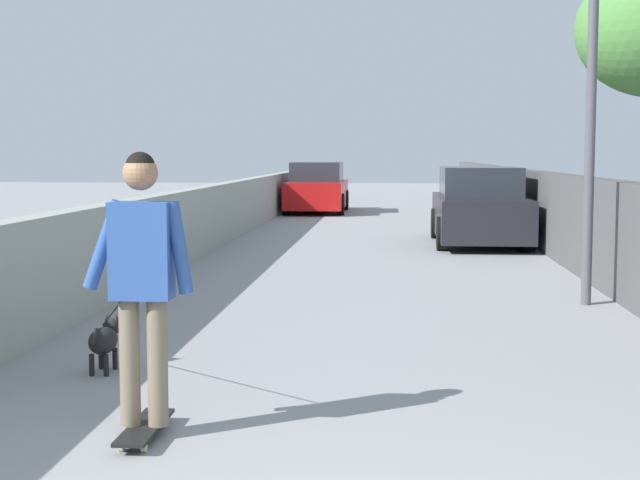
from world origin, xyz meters
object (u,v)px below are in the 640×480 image
at_px(skateboard, 145,427).
at_px(car_near, 480,209).
at_px(person_skateboarder, 142,267).
at_px(dog, 105,339).
at_px(car_far, 317,189).
at_px(lamp_post, 592,68).

xyz_separation_m(skateboard, car_near, (13.03, -3.30, 0.65)).
relative_size(person_skateboarder, car_near, 0.42).
height_order(dog, car_far, car_far).
bearing_deg(car_near, dog, 160.01).
distance_m(person_skateboarder, car_far, 22.84).
height_order(car_near, car_far, same).
distance_m(person_skateboarder, car_near, 13.45).
distance_m(lamp_post, skateboard, 7.35).
distance_m(lamp_post, person_skateboarder, 7.03).
bearing_deg(lamp_post, skateboard, 145.15).
distance_m(lamp_post, car_near, 7.75).
relative_size(car_near, car_far, 1.01).
relative_size(skateboard, car_far, 0.20).
distance_m(dog, car_near, 12.01).
relative_size(skateboard, dog, 0.39).
bearing_deg(skateboard, lamp_post, -34.85).
bearing_deg(dog, person_skateboarder, -155.24).
height_order(lamp_post, person_skateboarder, lamp_post).
bearing_deg(skateboard, person_skateboarder, -165.96).
xyz_separation_m(lamp_post, skateboard, (-5.59, 3.90, -2.74)).
height_order(lamp_post, car_far, lamp_post).
distance_m(lamp_post, dog, 6.58).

